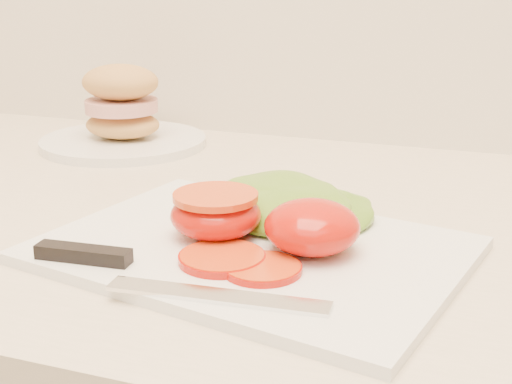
% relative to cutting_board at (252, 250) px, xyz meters
% --- Properties ---
extents(cutting_board, '(0.39, 0.32, 0.01)m').
position_rel_cutting_board_xyz_m(cutting_board, '(0.00, 0.00, 0.00)').
color(cutting_board, white).
rests_on(cutting_board, counter).
extents(tomato_half_dome, '(0.08, 0.08, 0.04)m').
position_rel_cutting_board_xyz_m(tomato_half_dome, '(0.05, 0.00, 0.03)').
color(tomato_half_dome, red).
rests_on(tomato_half_dome, cutting_board).
extents(tomato_half_cut, '(0.08, 0.08, 0.04)m').
position_rel_cutting_board_xyz_m(tomato_half_cut, '(-0.04, 0.01, 0.03)').
color(tomato_half_cut, red).
rests_on(tomato_half_cut, cutting_board).
extents(tomato_slice_0, '(0.07, 0.07, 0.01)m').
position_rel_cutting_board_xyz_m(tomato_slice_0, '(-0.01, -0.04, 0.01)').
color(tomato_slice_0, '#D44A22').
rests_on(tomato_slice_0, cutting_board).
extents(tomato_slice_1, '(0.06, 0.06, 0.01)m').
position_rel_cutting_board_xyz_m(tomato_slice_1, '(0.03, -0.05, 0.01)').
color(tomato_slice_1, '#D44A22').
rests_on(tomato_slice_1, cutting_board).
extents(lettuce_leaf_0, '(0.19, 0.19, 0.03)m').
position_rel_cutting_board_xyz_m(lettuce_leaf_0, '(0.00, 0.07, 0.02)').
color(lettuce_leaf_0, '#73A32B').
rests_on(lettuce_leaf_0, cutting_board).
extents(lettuce_leaf_1, '(0.13, 0.13, 0.02)m').
position_rel_cutting_board_xyz_m(lettuce_leaf_1, '(0.04, 0.07, 0.02)').
color(lettuce_leaf_1, '#73A32B').
rests_on(lettuce_leaf_1, cutting_board).
extents(knife, '(0.26, 0.06, 0.01)m').
position_rel_cutting_board_xyz_m(knife, '(-0.07, -0.09, 0.01)').
color(knife, silver).
rests_on(knife, cutting_board).
extents(sandwich_plate, '(0.23, 0.23, 0.11)m').
position_rel_cutting_board_xyz_m(sandwich_plate, '(-0.30, 0.31, 0.04)').
color(sandwich_plate, white).
rests_on(sandwich_plate, counter).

